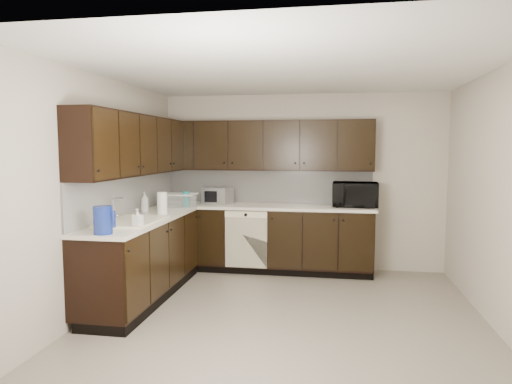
# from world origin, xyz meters

# --- Properties ---
(floor) EXTENTS (4.00, 4.00, 0.00)m
(floor) POSITION_xyz_m (0.00, 0.00, 0.00)
(floor) COLOR gray
(floor) RESTS_ON ground
(ceiling) EXTENTS (4.00, 4.00, 0.00)m
(ceiling) POSITION_xyz_m (0.00, 0.00, 2.50)
(ceiling) COLOR white
(ceiling) RESTS_ON wall_back
(wall_back) EXTENTS (4.00, 0.02, 2.50)m
(wall_back) POSITION_xyz_m (0.00, 2.00, 1.25)
(wall_back) COLOR #B9AF9E
(wall_back) RESTS_ON floor
(wall_left) EXTENTS (0.02, 4.00, 2.50)m
(wall_left) POSITION_xyz_m (-2.00, 0.00, 1.25)
(wall_left) COLOR #B9AF9E
(wall_left) RESTS_ON floor
(wall_right) EXTENTS (0.02, 4.00, 2.50)m
(wall_right) POSITION_xyz_m (2.00, 0.00, 1.25)
(wall_right) COLOR #B9AF9E
(wall_right) RESTS_ON floor
(wall_front) EXTENTS (4.00, 0.02, 2.50)m
(wall_front) POSITION_xyz_m (0.00, -2.00, 1.25)
(wall_front) COLOR #B9AF9E
(wall_front) RESTS_ON floor
(lower_cabinets) EXTENTS (3.00, 2.80, 0.90)m
(lower_cabinets) POSITION_xyz_m (-1.01, 1.11, 0.41)
(lower_cabinets) COLOR black
(lower_cabinets) RESTS_ON floor
(countertop) EXTENTS (3.03, 2.83, 0.04)m
(countertop) POSITION_xyz_m (-1.01, 1.11, 0.92)
(countertop) COLOR silver
(countertop) RESTS_ON lower_cabinets
(backsplash) EXTENTS (3.00, 2.80, 0.48)m
(backsplash) POSITION_xyz_m (-1.22, 1.32, 1.18)
(backsplash) COLOR beige
(backsplash) RESTS_ON countertop
(upper_cabinets) EXTENTS (3.00, 2.80, 0.70)m
(upper_cabinets) POSITION_xyz_m (-1.10, 1.20, 1.77)
(upper_cabinets) COLOR black
(upper_cabinets) RESTS_ON wall_back
(dishwasher) EXTENTS (0.58, 0.04, 0.78)m
(dishwasher) POSITION_xyz_m (-0.70, 1.41, 0.55)
(dishwasher) COLOR #F2E8C6
(dishwasher) RESTS_ON lower_cabinets
(sink) EXTENTS (0.54, 0.82, 0.42)m
(sink) POSITION_xyz_m (-1.68, -0.01, 0.88)
(sink) COLOR #F2E8C6
(sink) RESTS_ON countertop
(microwave) EXTENTS (0.61, 0.43, 0.33)m
(microwave) POSITION_xyz_m (0.75, 1.73, 1.11)
(microwave) COLOR black
(microwave) RESTS_ON countertop
(soap_bottle_a) EXTENTS (0.10, 0.10, 0.19)m
(soap_bottle_a) POSITION_xyz_m (-1.48, -0.30, 1.03)
(soap_bottle_a) COLOR gray
(soap_bottle_a) RESTS_ON countertop
(soap_bottle_b) EXTENTS (0.10, 0.10, 0.25)m
(soap_bottle_b) POSITION_xyz_m (-1.86, 0.75, 1.07)
(soap_bottle_b) COLOR gray
(soap_bottle_b) RESTS_ON countertop
(toaster_oven) EXTENTS (0.44, 0.37, 0.24)m
(toaster_oven) POSITION_xyz_m (-1.16, 1.69, 1.06)
(toaster_oven) COLOR #BCBBBE
(toaster_oven) RESTS_ON countertop
(storage_bin) EXTENTS (0.52, 0.46, 0.17)m
(storage_bin) POSITION_xyz_m (-1.62, 1.35, 1.02)
(storage_bin) COLOR silver
(storage_bin) RESTS_ON countertop
(blue_pitcher) EXTENTS (0.17, 0.17, 0.26)m
(blue_pitcher) POSITION_xyz_m (-1.64, -0.70, 1.07)
(blue_pitcher) COLOR #102899
(blue_pitcher) RESTS_ON countertop
(teal_tumbler) EXTENTS (0.09, 0.09, 0.21)m
(teal_tumbler) POSITION_xyz_m (-1.52, 1.35, 1.04)
(teal_tumbler) COLOR #0C8482
(teal_tumbler) RESTS_ON countertop
(paper_towel_roll) EXTENTS (0.13, 0.13, 0.27)m
(paper_towel_roll) POSITION_xyz_m (-1.57, 0.60, 1.07)
(paper_towel_roll) COLOR white
(paper_towel_roll) RESTS_ON countertop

